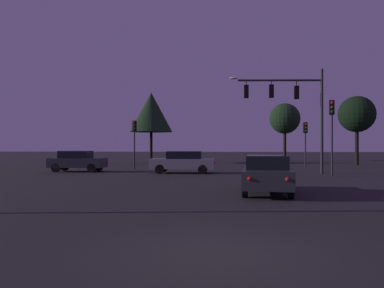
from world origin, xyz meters
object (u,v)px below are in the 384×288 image
Objects in this scene: traffic_light_median at (332,123)px; tree_left_far at (357,114)px; traffic_light_corner_left at (134,134)px; tree_behind_sign at (285,119)px; car_crossing_right at (77,161)px; car_nearside_lane at (267,173)px; traffic_light_corner_right at (305,135)px; traffic_signal_mast_arm at (293,102)px; car_crossing_left at (183,162)px; tree_center_horizon at (151,112)px.

tree_left_far reaches higher than traffic_light_median.
traffic_light_corner_left is 0.55× the size of tree_behind_sign.
car_crossing_right is (-3.35, -3.68, -2.03)m from traffic_light_corner_left.
traffic_light_corner_left is at bearing 120.81° from car_nearside_lane.
traffic_light_corner_right is 0.96× the size of car_crossing_right.
car_nearside_lane is at bearing -105.55° from traffic_signal_mast_arm.
traffic_signal_mast_arm is 8.56m from car_crossing_left.
traffic_light_corner_left is 1.03× the size of traffic_light_corner_right.
car_crossing_right is at bearing -154.64° from tree_left_far.
traffic_signal_mast_arm is 0.99× the size of tree_behind_sign.
traffic_light_corner_left is at bearing -159.64° from tree_left_far.
traffic_light_median is at bearing -91.34° from traffic_light_corner_right.
traffic_light_corner_left is at bearing 155.14° from traffic_light_median.
traffic_signal_mast_arm is at bearing -2.18° from car_crossing_right.
traffic_signal_mast_arm is 1.51× the size of traffic_light_median.
tree_behind_sign is at bearing 86.78° from traffic_light_corner_right.
tree_behind_sign is at bearing 49.35° from car_crossing_right.
tree_behind_sign is at bearing 79.53° from car_nearside_lane.
car_nearside_lane is at bearing -100.47° from tree_behind_sign.
tree_behind_sign is at bearing 82.09° from traffic_signal_mast_arm.
tree_center_horizon is (-0.47, 9.81, 2.69)m from traffic_light_corner_left.
traffic_signal_mast_arm is 1.60× the size of car_crossing_left.
tree_center_horizon is at bearing 77.96° from car_crossing_right.
traffic_light_corner_left is 6.65m from car_crossing_left.
car_crossing_right is (-15.34, 0.58, -4.10)m from traffic_signal_mast_arm.
car_crossing_right is 14.57m from tree_center_horizon.
traffic_light_corner_left is 15.39m from traffic_light_median.
traffic_light_corner_right is at bearing 70.42° from traffic_signal_mast_arm.
traffic_light_median is at bearing 59.93° from car_nearside_lane.
car_nearside_lane is at bearing -116.61° from tree_left_far.
traffic_light_corner_right is 0.53× the size of tree_behind_sign.
traffic_signal_mast_arm reaches higher than car_nearside_lane.
traffic_light_median is 1.01× the size of car_nearside_lane.
tree_center_horizon is (-14.43, 16.27, 2.19)m from traffic_light_median.
car_nearside_lane is at bearing -59.19° from traffic_light_corner_left.
traffic_light_median is at bearing -48.22° from traffic_signal_mast_arm.
car_nearside_lane is 0.65× the size of tree_behind_sign.
tree_left_far is at bearing 63.39° from car_nearside_lane.
tree_left_far is (15.83, 12.01, 4.15)m from car_crossing_left.
traffic_signal_mast_arm is 14.43m from tree_left_far.
traffic_light_corner_left is 0.89× the size of car_crossing_left.
tree_behind_sign is at bearing 49.71° from traffic_light_corner_left.
traffic_signal_mast_arm is 6.80m from traffic_light_corner_right.
tree_center_horizon is at bearing 92.76° from traffic_light_corner_left.
traffic_light_corner_left is 0.59× the size of tree_left_far.
tree_center_horizon is at bearing 173.76° from tree_left_far.
traffic_light_median is 24.32m from tree_behind_sign.
traffic_light_corner_right is at bearing 7.34° from traffic_light_corner_left.
traffic_light_median is 0.70× the size of tree_left_far.
traffic_light_corner_left is at bearing -172.66° from traffic_light_corner_right.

